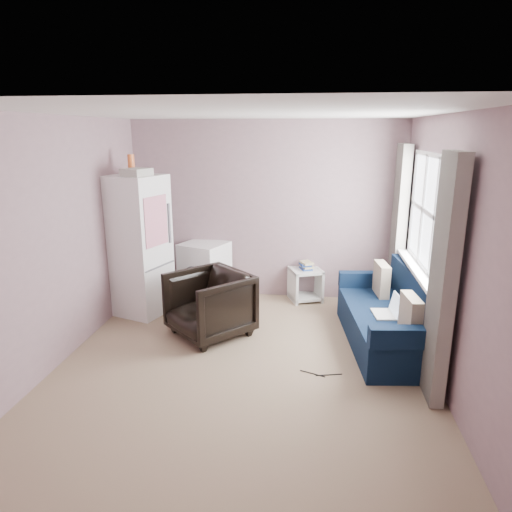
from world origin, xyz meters
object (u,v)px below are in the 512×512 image
at_px(armchair, 210,301).
at_px(sofa, 393,319).
at_px(washing_machine, 205,269).
at_px(side_table, 305,282).
at_px(fridge, 139,245).

distance_m(armchair, sofa, 2.10).
xyz_separation_m(armchair, washing_machine, (-0.35, 1.24, 0.00)).
bearing_deg(side_table, fridge, -161.54).
xyz_separation_m(washing_machine, sofa, (2.45, -1.23, -0.12)).
xyz_separation_m(armchair, sofa, (2.10, 0.00, -0.12)).
relative_size(armchair, side_table, 1.49).
relative_size(side_table, sofa, 0.29).
xyz_separation_m(armchair, fridge, (-1.05, 0.59, 0.50)).
distance_m(armchair, fridge, 1.30).
relative_size(fridge, sofa, 1.07).
xyz_separation_m(fridge, sofa, (3.14, -0.59, -0.62)).
height_order(washing_machine, side_table, washing_machine).
bearing_deg(side_table, armchair, -129.91).
height_order(armchair, sofa, armchair).
xyz_separation_m(fridge, washing_machine, (0.70, 0.64, -0.50)).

